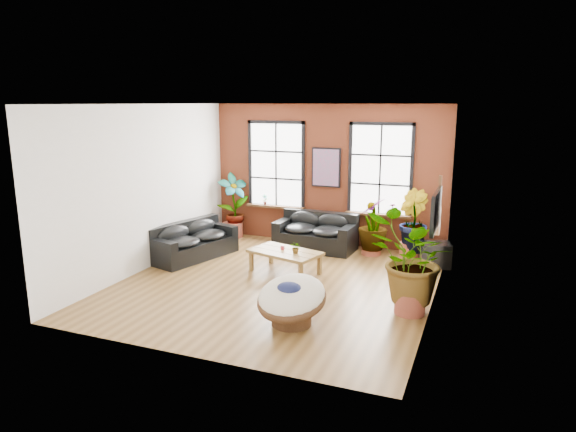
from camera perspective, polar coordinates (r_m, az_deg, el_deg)
name	(u,v)px	position (r m, az deg, el deg)	size (l,w,h in m)	color
room	(280,196)	(10.01, -0.95, 2.25)	(6.04, 6.54, 3.54)	brown
sofa_back	(316,233)	(12.60, 3.14, -1.88)	(1.98, 1.04, 0.89)	black
sofa_left	(192,242)	(12.10, -10.59, -2.83)	(1.41, 2.24, 0.82)	black
coffee_table	(285,253)	(10.84, -0.34, -4.17)	(1.65, 1.21, 0.57)	brown
papasan_chair	(291,299)	(8.36, 0.38, -9.20)	(1.28, 1.29, 0.85)	#4C301B
poster	(326,167)	(12.81, 4.25, 5.40)	(0.74, 0.06, 0.98)	black
tv_wall_unit	(436,213)	(9.80, 16.17, 0.30)	(0.13, 1.86, 1.20)	black
media_box	(435,254)	(11.75, 15.99, -4.13)	(0.75, 0.68, 0.53)	black
pot_back_left	(233,230)	(13.80, -6.17, -1.53)	(0.62, 0.62, 0.39)	#9A4532
pot_back_right	(410,250)	(12.26, 13.45, -3.69)	(0.61, 0.61, 0.36)	#9A4532
pot_right_wall	(410,303)	(9.11, 13.38, -9.36)	(0.65, 0.65, 0.38)	#9A4532
pot_mid	(371,248)	(12.33, 9.24, -3.48)	(0.60, 0.60, 0.33)	#9A4532
floor_plant_back_left	(234,203)	(13.66, -6.03, 1.49)	(0.82, 0.56, 1.57)	#244111
floor_plant_back_right	(412,221)	(12.13, 13.61, -0.52)	(0.79, 0.64, 1.44)	#244111
floor_plant_right_wall	(411,260)	(8.90, 13.51, -4.76)	(1.41, 1.22, 1.56)	#244111
floor_plant_mid	(373,224)	(12.15, 9.40, -0.87)	(0.69, 0.69, 1.23)	#244111
table_plant	(296,247)	(10.62, 0.89, -3.51)	(0.23, 0.20, 0.25)	#244111
sill_plant_left	(265,200)	(13.48, -2.59, 1.84)	(0.14, 0.10, 0.27)	#244111
sill_plant_right	(393,209)	(12.52, 11.56, 0.76)	(0.15, 0.15, 0.27)	#244111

